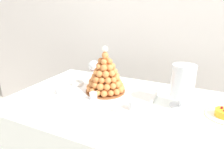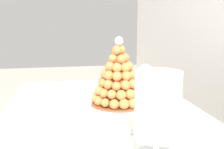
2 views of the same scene
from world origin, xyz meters
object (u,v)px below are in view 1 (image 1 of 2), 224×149
object	(u,v)px
dessert_cup_mid_left	(93,96)
macaron_goblet	(183,82)
wine_glass	(94,66)
croquembouche	(105,75)
creme_brulee_ramekin	(78,83)
dessert_cup_left	(60,90)
dessert_cup_centre	(133,105)
serving_tray	(103,93)
fruit_tart_plate	(224,115)

from	to	relation	value
dessert_cup_mid_left	macaron_goblet	world-z (taller)	macaron_goblet
dessert_cup_mid_left	wine_glass	xyz separation A→B (m)	(-0.19, 0.34, 0.08)
croquembouche	creme_brulee_ramekin	world-z (taller)	croquembouche
dessert_cup_left	dessert_cup_centre	distance (m)	0.50
dessert_cup_left	creme_brulee_ramekin	xyz separation A→B (m)	(0.01, 0.19, -0.01)
serving_tray	wine_glass	distance (m)	0.31
dessert_cup_left	dessert_cup_centre	size ratio (longest dim) A/B	1.28
croquembouche	dessert_cup_mid_left	xyz separation A→B (m)	(-0.01, -0.14, -0.10)
serving_tray	creme_brulee_ramekin	world-z (taller)	creme_brulee_ramekin
dessert_cup_left	wine_glass	world-z (taller)	wine_glass
serving_tray	dessert_cup_mid_left	distance (m)	0.12
dessert_cup_centre	fruit_tart_plate	distance (m)	0.48
fruit_tart_plate	macaron_goblet	bearing A→B (deg)	173.03
macaron_goblet	wine_glass	distance (m)	0.71
wine_glass	croquembouche	bearing A→B (deg)	-43.63
dessert_cup_mid_left	dessert_cup_centre	bearing A→B (deg)	-2.78
serving_tray	fruit_tart_plate	world-z (taller)	fruit_tart_plate
serving_tray	creme_brulee_ramekin	bearing A→B (deg)	168.14
serving_tray	dessert_cup_left	world-z (taller)	dessert_cup_left
serving_tray	dessert_cup_left	size ratio (longest dim) A/B	10.71
macaron_goblet	fruit_tart_plate	distance (m)	0.26
croquembouche	macaron_goblet	size ratio (longest dim) A/B	1.24
croquembouche	macaron_goblet	world-z (taller)	croquembouche
serving_tray	fruit_tart_plate	bearing A→B (deg)	0.05
dessert_cup_left	wine_glass	xyz separation A→B (m)	(0.05, 0.35, 0.08)
creme_brulee_ramekin	wine_glass	xyz separation A→B (m)	(0.04, 0.17, 0.09)
dessert_cup_mid_left	wine_glass	bearing A→B (deg)	119.75
dessert_cup_mid_left	fruit_tart_plate	bearing A→B (deg)	9.60
dessert_cup_mid_left	dessert_cup_centre	world-z (taller)	dessert_cup_centre
dessert_cup_centre	creme_brulee_ramekin	bearing A→B (deg)	159.75
dessert_cup_left	fruit_tart_plate	bearing A→B (deg)	8.07
dessert_cup_mid_left	creme_brulee_ramekin	xyz separation A→B (m)	(-0.24, 0.17, -0.01)
dessert_cup_mid_left	dessert_cup_centre	xyz separation A→B (m)	(0.26, -0.01, 0.00)
creme_brulee_ramekin	wine_glass	size ratio (longest dim) A/B	0.58
serving_tray	creme_brulee_ramekin	size ratio (longest dim) A/B	7.41
wine_glass	dessert_cup_left	bearing A→B (deg)	-98.10
croquembouche	dessert_cup_mid_left	world-z (taller)	croquembouche
dessert_cup_mid_left	macaron_goblet	bearing A→B (deg)	16.73
macaron_goblet	creme_brulee_ramekin	bearing A→B (deg)	178.23
dessert_cup_mid_left	creme_brulee_ramekin	size ratio (longest dim) A/B	0.53
creme_brulee_ramekin	dessert_cup_left	bearing A→B (deg)	-91.86
croquembouche	dessert_cup_mid_left	bearing A→B (deg)	-94.08
dessert_cup_left	fruit_tart_plate	world-z (taller)	dessert_cup_left
dessert_cup_centre	creme_brulee_ramekin	world-z (taller)	dessert_cup_centre
creme_brulee_ramekin	macaron_goblet	xyz separation A→B (m)	(0.73, -0.02, 0.13)
macaron_goblet	fruit_tart_plate	world-z (taller)	macaron_goblet
dessert_cup_centre	creme_brulee_ramekin	xyz separation A→B (m)	(-0.50, 0.18, -0.01)
macaron_goblet	wine_glass	size ratio (longest dim) A/B	1.59
dessert_cup_centre	macaron_goblet	size ratio (longest dim) A/B	0.20
dessert_cup_left	dessert_cup_mid_left	world-z (taller)	dessert_cup_left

